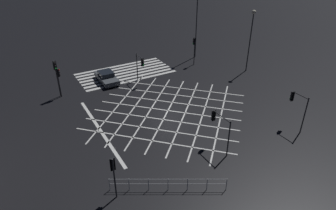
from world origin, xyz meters
TOP-DOWN VIEW (x-y plane):
  - ground_plane at (0.00, 0.00)m, footprint 200.00×200.00m
  - road_markings at (0.35, -6.41)m, footprint 18.36×23.47m
  - traffic_light_nw_cross at (-8.56, 8.57)m, footprint 0.36×1.91m
  - traffic_light_median_south at (-0.51, -7.54)m, footprint 0.36×1.98m
  - traffic_light_median_north at (-0.53, 7.51)m, footprint 0.36×2.37m
  - traffic_light_se_main at (8.78, -8.69)m, footprint 0.39×0.36m
  - traffic_light_sw_main at (-9.44, -9.28)m, footprint 0.39×0.36m
  - traffic_light_ne_cross at (8.98, 8.37)m, footprint 0.36×0.39m
  - traffic_light_se_cross at (8.93, -8.82)m, footprint 0.36×0.39m
  - street_lamp_east at (-11.36, -11.67)m, footprint 0.57×0.57m
  - street_lamp_west at (-14.36, -3.94)m, footprint 0.52×0.52m
  - waiting_car at (3.06, -9.97)m, footprint 1.84×4.46m
  - pedestrian_railing at (5.56, 9.67)m, footprint 7.23×4.17m

SIDE VIEW (x-z plane):
  - ground_plane at x=0.00m, z-range 0.00..0.00m
  - road_markings at x=0.35m, z-range 0.00..0.01m
  - waiting_car at x=3.06m, z-range -0.04..1.26m
  - pedestrian_railing at x=5.56m, z-range 0.14..1.19m
  - traffic_light_ne_cross at x=8.98m, z-range 0.73..4.10m
  - traffic_light_se_main at x=8.78m, z-range 0.74..4.14m
  - traffic_light_median_north at x=-0.53m, z-range 0.79..4.18m
  - traffic_light_median_south at x=-0.51m, z-range 0.79..4.27m
  - traffic_light_nw_cross at x=-8.56m, z-range 0.83..4.49m
  - traffic_light_sw_main at x=-9.44m, z-range 0.83..4.70m
  - traffic_light_se_cross at x=8.93m, z-range 0.90..5.11m
  - street_lamp_west at x=-14.36m, z-range 1.68..9.66m
  - street_lamp_east at x=-11.36m, z-range 2.20..12.10m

